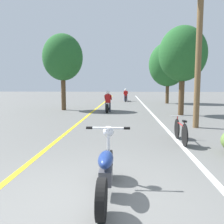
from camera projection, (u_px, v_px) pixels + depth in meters
The scene contains 11 objects.
ground_plane at pixel (92, 203), 3.56m from camera, with size 120.00×120.00×0.00m, color #60605E.
lane_stripe_center at pixel (93, 112), 15.81m from camera, with size 0.14×48.00×0.01m, color yellow.
lane_stripe_edge at pixel (150, 112), 15.59m from camera, with size 0.14×48.00×0.01m, color white.
utility_pole at pixel (199, 54), 9.57m from camera, with size 1.10×0.24×5.89m.
roadside_tree_right_near at pixel (183, 54), 13.62m from camera, with size 2.75×2.48×5.14m.
roadside_tree_right_far at pixel (168, 65), 22.56m from camera, with size 3.63×3.27×5.82m.
roadside_tree_left at pixel (63, 58), 16.51m from camera, with size 2.80×2.52×5.31m.
motorcycle_foreground at pixel (106, 169), 3.80m from camera, with size 0.78×1.92×1.04m.
motorcycle_rider_lead at pixel (108, 104), 15.78m from camera, with size 0.50×2.06×1.41m.
motorcycle_rider_far at pixel (126, 96), 25.91m from camera, with size 0.50×2.19×1.38m.
bicycle_parked at pixel (181, 131), 7.34m from camera, with size 0.44×1.70×0.77m.
Camera 1 is at (0.49, -3.36, 1.77)m, focal length 38.00 mm.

